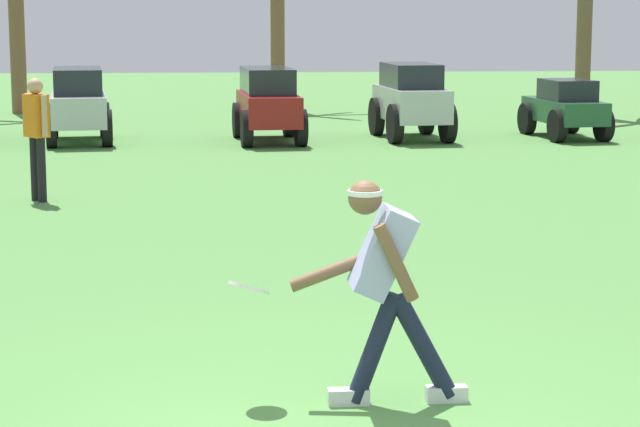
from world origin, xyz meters
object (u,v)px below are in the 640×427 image
object	(u,v)px
teammate_near_sideline	(37,128)
parked_car_slot_d	(268,102)
frisbee_in_flight	(249,288)
parked_car_slot_f	(565,108)
frisbee_thrower	(384,279)
parked_car_slot_e	(411,99)
parked_car_slot_c	(78,102)

from	to	relation	value
teammate_near_sideline	parked_car_slot_d	distance (m)	7.54
frisbee_in_flight	parked_car_slot_d	world-z (taller)	parked_car_slot_d
parked_car_slot_d	parked_car_slot_f	bearing A→B (deg)	2.20
frisbee_in_flight	teammate_near_sideline	bearing A→B (deg)	106.82
parked_car_slot_f	teammate_near_sideline	bearing A→B (deg)	-141.13
frisbee_thrower	parked_car_slot_d	size ratio (longest dim) A/B	0.57
teammate_near_sideline	parked_car_slot_f	bearing A→B (deg)	38.87
parked_car_slot_d	parked_car_slot_e	xyz separation A→B (m)	(2.67, 0.26, 0.02)
teammate_near_sideline	parked_car_slot_e	xyz separation A→B (m)	(5.84, 7.10, -0.20)
frisbee_thrower	parked_car_slot_f	bearing A→B (deg)	70.73
frisbee_thrower	parked_car_slot_e	distance (m)	15.76
frisbee_thrower	parked_car_slot_f	world-z (taller)	frisbee_thrower
parked_car_slot_c	parked_car_slot_e	world-z (taller)	parked_car_slot_e
teammate_near_sideline	parked_car_slot_c	size ratio (longest dim) A/B	0.63
frisbee_in_flight	parked_car_slot_d	xyz separation A→B (m)	(0.66, 15.11, 0.01)
parked_car_slot_d	parked_car_slot_f	xyz separation A→B (m)	(5.59, 0.21, -0.16)
frisbee_in_flight	parked_car_slot_f	size ratio (longest dim) A/B	0.16
parked_car_slot_c	parked_car_slot_e	bearing A→B (deg)	0.78
parked_car_slot_d	parked_car_slot_e	bearing A→B (deg)	5.57
parked_car_slot_c	parked_car_slot_f	distance (m)	9.03
frisbee_in_flight	parked_car_slot_c	world-z (taller)	parked_car_slot_c
parked_car_slot_d	parked_car_slot_e	world-z (taller)	parked_car_slot_e
parked_car_slot_d	parked_car_slot_c	bearing A→B (deg)	177.04
frisbee_thrower	frisbee_in_flight	distance (m)	0.85
frisbee_thrower	parked_car_slot_c	size ratio (longest dim) A/B	0.57
parked_car_slot_c	parked_car_slot_e	xyz separation A→B (m)	(6.11, 0.08, 0.02)
parked_car_slot_e	parked_car_slot_f	xyz separation A→B (m)	(2.91, -0.05, -0.18)
frisbee_thrower	parked_car_slot_e	world-z (taller)	frisbee_thrower
parked_car_slot_c	parked_car_slot_f	xyz separation A→B (m)	(9.03, 0.04, -0.16)
frisbee_thrower	frisbee_in_flight	xyz separation A→B (m)	(-0.83, 0.18, -0.08)
teammate_near_sideline	parked_car_slot_d	xyz separation A→B (m)	(3.16, 6.84, -0.22)
teammate_near_sideline	parked_car_slot_e	bearing A→B (deg)	50.57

